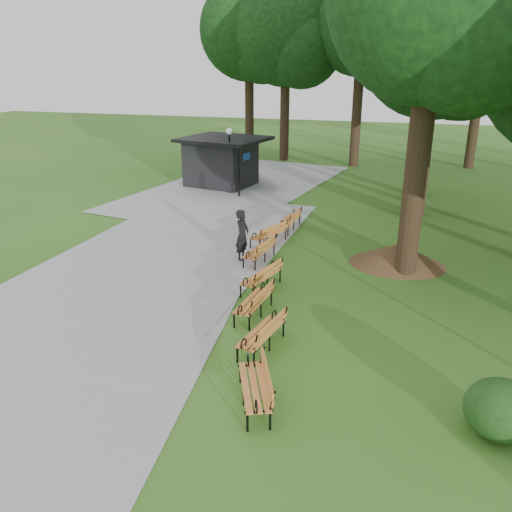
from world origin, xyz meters
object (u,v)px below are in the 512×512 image
(lamp_post, at_px, (230,147))
(dirt_mound, at_px, (398,254))
(lawn_tree_4, at_px, (436,40))
(bench_1, at_px, (261,333))
(bench_5, at_px, (268,234))
(bench_4, at_px, (259,251))
(bench_6, at_px, (289,220))
(kiosk, at_px, (221,162))
(person, at_px, (242,235))
(bench_2, at_px, (253,302))
(bench_3, at_px, (261,277))
(bench_0, at_px, (254,386))

(lamp_post, distance_m, dirt_mound, 12.40)
(lamp_post, distance_m, lawn_tree_4, 11.22)
(bench_1, height_order, bench_5, same)
(lamp_post, bearing_deg, dirt_mound, -42.58)
(bench_4, bearing_deg, lawn_tree_4, 163.34)
(lamp_post, bearing_deg, bench_6, -50.92)
(bench_1, bearing_deg, kiosk, -145.93)
(person, bearing_deg, bench_5, -9.93)
(bench_1, bearing_deg, bench_5, -155.14)
(dirt_mound, xyz_separation_m, bench_4, (-4.68, -1.17, 0.06))
(bench_2, bearing_deg, lawn_tree_4, 170.16)
(lamp_post, relative_size, lawn_tree_4, 0.30)
(person, bearing_deg, bench_4, -93.95)
(bench_2, bearing_deg, bench_1, 28.79)
(bench_3, relative_size, lawn_tree_4, 0.17)
(person, distance_m, bench_2, 4.45)
(bench_0, height_order, bench_5, same)
(bench_0, bearing_deg, dirt_mound, 141.76)
(bench_0, bearing_deg, bench_4, 172.69)
(bench_2, relative_size, bench_5, 1.00)
(kiosk, height_order, bench_2, kiosk)
(person, height_order, lamp_post, lamp_post)
(bench_1, distance_m, bench_2, 1.79)
(lamp_post, height_order, bench_2, lamp_post)
(kiosk, distance_m, lamp_post, 2.22)
(bench_2, relative_size, bench_3, 1.00)
(bench_4, relative_size, lawn_tree_4, 0.17)
(lawn_tree_4, bearing_deg, kiosk, -177.06)
(lamp_post, height_order, lawn_tree_4, lawn_tree_4)
(bench_3, bearing_deg, lamp_post, -141.52)
(bench_0, relative_size, bench_5, 1.00)
(bench_6, bearing_deg, dirt_mound, 63.15)
(lamp_post, height_order, bench_5, lamp_post)
(bench_1, bearing_deg, lamp_post, -147.26)
(bench_1, relative_size, bench_4, 1.00)
(kiosk, height_order, lamp_post, lamp_post)
(bench_0, relative_size, bench_3, 1.00)
(lamp_post, distance_m, bench_1, 16.39)
(bench_0, xyz_separation_m, bench_2, (-1.16, 3.84, 0.00))
(person, relative_size, bench_0, 0.97)
(bench_0, bearing_deg, kiosk, 179.18)
(dirt_mound, bearing_deg, bench_0, -105.58)
(bench_1, height_order, bench_3, same)
(dirt_mound, relative_size, bench_1, 1.47)
(dirt_mound, relative_size, bench_0, 1.47)
(bench_1, bearing_deg, lawn_tree_4, 178.91)
(lawn_tree_4, bearing_deg, bench_3, -108.76)
(bench_3, relative_size, bench_6, 1.00)
(kiosk, bearing_deg, bench_1, -54.90)
(dirt_mound, bearing_deg, lamp_post, 137.42)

